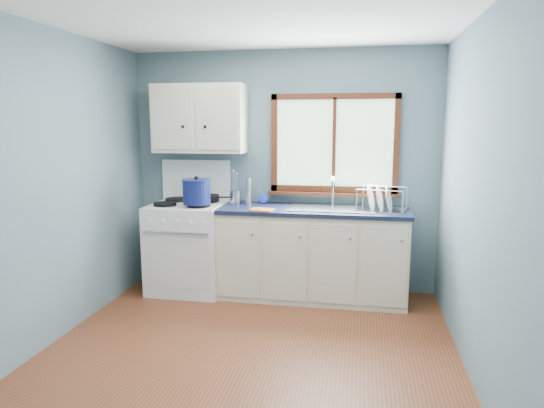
% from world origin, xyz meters
% --- Properties ---
extents(floor, '(3.20, 3.60, 0.02)m').
position_xyz_m(floor, '(0.00, 0.00, -0.01)').
color(floor, brown).
rests_on(floor, ground).
extents(ceiling, '(3.20, 3.60, 0.02)m').
position_xyz_m(ceiling, '(0.00, 0.00, 2.51)').
color(ceiling, white).
rests_on(ceiling, wall_back).
extents(wall_back, '(3.20, 0.02, 2.50)m').
position_xyz_m(wall_back, '(0.00, 1.81, 1.25)').
color(wall_back, slate).
rests_on(wall_back, ground).
extents(wall_front, '(3.20, 0.02, 2.50)m').
position_xyz_m(wall_front, '(0.00, -1.81, 1.25)').
color(wall_front, slate).
rests_on(wall_front, ground).
extents(wall_left, '(0.02, 3.60, 2.50)m').
position_xyz_m(wall_left, '(-1.61, 0.00, 1.25)').
color(wall_left, slate).
rests_on(wall_left, ground).
extents(wall_right, '(0.02, 3.60, 2.50)m').
position_xyz_m(wall_right, '(1.61, 0.00, 1.25)').
color(wall_right, slate).
rests_on(wall_right, ground).
extents(gas_range, '(0.76, 0.69, 1.36)m').
position_xyz_m(gas_range, '(-0.95, 1.47, 0.49)').
color(gas_range, white).
rests_on(gas_range, floor).
extents(base_cabinets, '(1.85, 0.60, 0.88)m').
position_xyz_m(base_cabinets, '(0.36, 1.49, 0.41)').
color(base_cabinets, beige).
rests_on(base_cabinets, floor).
extents(countertop, '(1.89, 0.64, 0.04)m').
position_xyz_m(countertop, '(0.36, 1.49, 0.90)').
color(countertop, black).
rests_on(countertop, base_cabinets).
extents(sink, '(0.84, 0.46, 0.44)m').
position_xyz_m(sink, '(0.54, 1.49, 0.86)').
color(sink, silver).
rests_on(sink, countertop).
extents(window, '(1.36, 0.10, 1.03)m').
position_xyz_m(window, '(0.54, 1.77, 1.48)').
color(window, '#9EC6A8').
rests_on(window, wall_back).
extents(upper_cabinets, '(0.95, 0.35, 0.70)m').
position_xyz_m(upper_cabinets, '(-0.85, 1.63, 1.80)').
color(upper_cabinets, beige).
rests_on(upper_cabinets, wall_back).
extents(skillet, '(0.36, 0.26, 0.05)m').
position_xyz_m(skillet, '(-0.76, 1.60, 0.98)').
color(skillet, black).
rests_on(skillet, gas_range).
extents(stockpot, '(0.37, 0.37, 0.28)m').
position_xyz_m(stockpot, '(-0.79, 1.31, 1.08)').
color(stockpot, '#101855').
rests_on(stockpot, gas_range).
extents(utensil_crock, '(0.14, 0.14, 0.36)m').
position_xyz_m(utensil_crock, '(-0.47, 1.60, 0.99)').
color(utensil_crock, silver).
rests_on(utensil_crock, countertop).
extents(thermos, '(0.08, 0.08, 0.28)m').
position_xyz_m(thermos, '(-0.33, 1.61, 1.06)').
color(thermos, silver).
rests_on(thermos, countertop).
extents(soap_bottle, '(0.11, 0.11, 0.25)m').
position_xyz_m(soap_bottle, '(-0.18, 1.65, 1.04)').
color(soap_bottle, '#1C31CD').
rests_on(soap_bottle, countertop).
extents(dish_towel, '(0.24, 0.19, 0.02)m').
position_xyz_m(dish_towel, '(-0.12, 1.26, 0.93)').
color(dish_towel, '#D1682E').
rests_on(dish_towel, countertop).
extents(dish_rack, '(0.51, 0.43, 0.24)m').
position_xyz_m(dish_rack, '(1.01, 1.50, 0.98)').
color(dish_rack, silver).
rests_on(dish_rack, countertop).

